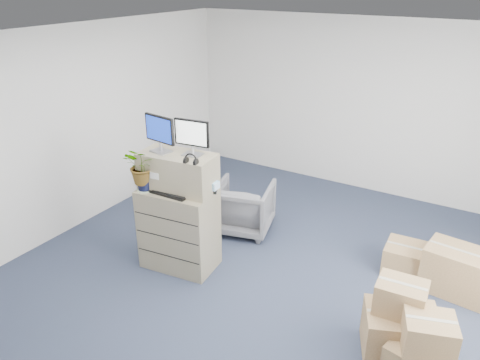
% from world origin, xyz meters
% --- Properties ---
extents(ground, '(7.00, 7.00, 0.00)m').
position_xyz_m(ground, '(0.00, 0.00, 0.00)').
color(ground, '#232D40').
rests_on(ground, ground).
extents(wall_back, '(6.00, 0.02, 2.80)m').
position_xyz_m(wall_back, '(0.00, 3.51, 1.40)').
color(wall_back, silver).
rests_on(wall_back, ground).
extents(filing_cabinet_lower, '(0.95, 0.64, 1.04)m').
position_xyz_m(filing_cabinet_lower, '(-1.08, 0.06, 0.52)').
color(filing_cabinet_lower, '#978E68').
rests_on(filing_cabinet_lower, ground).
extents(filing_cabinet_upper, '(0.93, 0.54, 0.44)m').
position_xyz_m(filing_cabinet_upper, '(-1.08, 0.10, 1.26)').
color(filing_cabinet_upper, '#978E68').
rests_on(filing_cabinet_upper, filing_cabinet_lower).
extents(monitor_left, '(0.44, 0.20, 0.44)m').
position_xyz_m(monitor_left, '(-1.28, 0.06, 1.72)').
color(monitor_left, '#99999E').
rests_on(monitor_left, filing_cabinet_upper).
extents(monitor_right, '(0.43, 0.19, 0.42)m').
position_xyz_m(monitor_right, '(-0.90, 0.16, 1.72)').
color(monitor_right, '#99999E').
rests_on(monitor_right, filing_cabinet_upper).
extents(headphones, '(0.15, 0.03, 0.15)m').
position_xyz_m(headphones, '(-0.77, -0.04, 1.52)').
color(headphones, black).
rests_on(headphones, filing_cabinet_upper).
extents(keyboard, '(0.50, 0.21, 0.03)m').
position_xyz_m(keyboard, '(-1.08, -0.06, 1.05)').
color(keyboard, black).
rests_on(keyboard, filing_cabinet_lower).
extents(mouse, '(0.09, 0.06, 0.03)m').
position_xyz_m(mouse, '(-0.76, -0.05, 1.05)').
color(mouse, silver).
rests_on(mouse, filing_cabinet_lower).
extents(water_bottle, '(0.07, 0.07, 0.25)m').
position_xyz_m(water_bottle, '(-1.03, 0.14, 1.16)').
color(water_bottle, gray).
rests_on(water_bottle, filing_cabinet_lower).
extents(phone_dock, '(0.06, 0.06, 0.13)m').
position_xyz_m(phone_dock, '(-1.12, 0.13, 1.08)').
color(phone_dock, silver).
rests_on(phone_dock, filing_cabinet_lower).
extents(external_drive, '(0.22, 0.20, 0.05)m').
position_xyz_m(external_drive, '(-0.73, 0.22, 1.06)').
color(external_drive, black).
rests_on(external_drive, filing_cabinet_lower).
extents(tissue_box, '(0.24, 0.13, 0.09)m').
position_xyz_m(tissue_box, '(-0.73, 0.22, 1.13)').
color(tissue_box, '#40A1D9').
rests_on(tissue_box, external_drive).
extents(potted_plant, '(0.43, 0.48, 0.44)m').
position_xyz_m(potted_plant, '(-1.40, -0.13, 1.29)').
color(potted_plant, '#B4CBA4').
rests_on(potted_plant, filing_cabinet_lower).
extents(office_chair, '(0.92, 0.89, 0.78)m').
position_xyz_m(office_chair, '(-0.85, 1.23, 0.39)').
color(office_chair, slate).
rests_on(office_chair, ground).
extents(cardboard_boxes, '(1.28, 2.20, 0.78)m').
position_xyz_m(cardboard_boxes, '(1.77, 0.52, 0.29)').
color(cardboard_boxes, '#916946').
rests_on(cardboard_boxes, ground).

